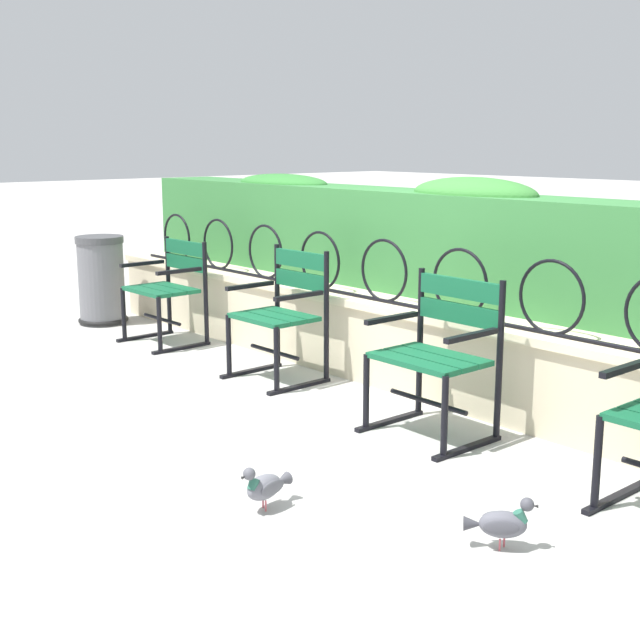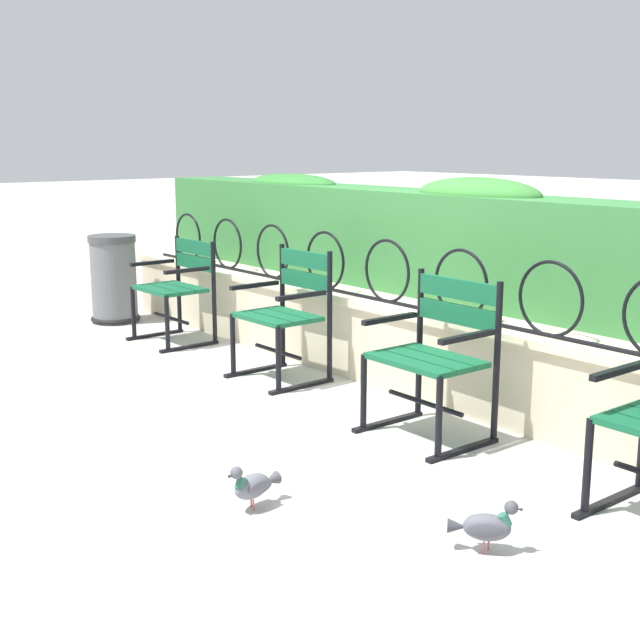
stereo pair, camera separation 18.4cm
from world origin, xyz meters
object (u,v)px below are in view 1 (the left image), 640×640
object	(u,v)px
park_chair_leftmost	(169,287)
pigeon_far_side	(502,523)
park_chair_centre_right	(439,351)
pigeon_near_chairs	(265,485)
park_chair_centre_left	(283,312)
trash_bin	(102,282)

from	to	relation	value
park_chair_leftmost	pigeon_far_side	world-z (taller)	park_chair_leftmost
park_chair_centre_right	pigeon_far_side	world-z (taller)	park_chair_centre_right
park_chair_leftmost	pigeon_near_chairs	size ratio (longest dim) A/B	2.84
park_chair_centre_left	park_chair_leftmost	bearing A→B (deg)	-179.07
park_chair_centre_left	pigeon_far_side	distance (m)	2.71
pigeon_near_chairs	pigeon_far_side	size ratio (longest dim) A/B	1.21
park_chair_centre_left	trash_bin	xyz separation A→B (m)	(-2.48, -0.09, -0.10)
park_chair_centre_right	pigeon_near_chairs	distance (m)	1.39
pigeon_far_side	trash_bin	xyz separation A→B (m)	(-5.02, 0.81, 0.26)
pigeon_near_chairs	trash_bin	size ratio (longest dim) A/B	0.37
pigeon_far_side	trash_bin	bearing A→B (deg)	170.88
park_chair_leftmost	trash_bin	bearing A→B (deg)	-176.11
pigeon_far_side	trash_bin	size ratio (longest dim) A/B	0.31
pigeon_near_chairs	pigeon_far_side	distance (m)	1.04
pigeon_near_chairs	trash_bin	world-z (taller)	trash_bin
park_chair_leftmost	pigeon_far_side	bearing A→B (deg)	-12.42
pigeon_near_chairs	trash_bin	distance (m)	4.31
park_chair_centre_left	park_chair_centre_right	bearing A→B (deg)	-2.07
park_chair_centre_left	park_chair_centre_right	size ratio (longest dim) A/B	1.01
park_chair_centre_right	trash_bin	distance (m)	3.92
trash_bin	park_chair_centre_right	bearing A→B (deg)	0.61
pigeon_near_chairs	pigeon_far_side	world-z (taller)	same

